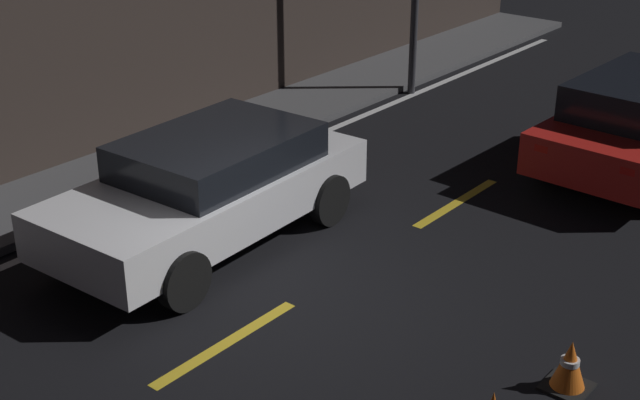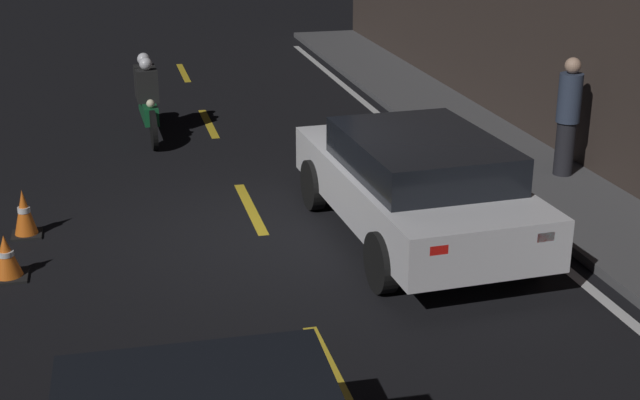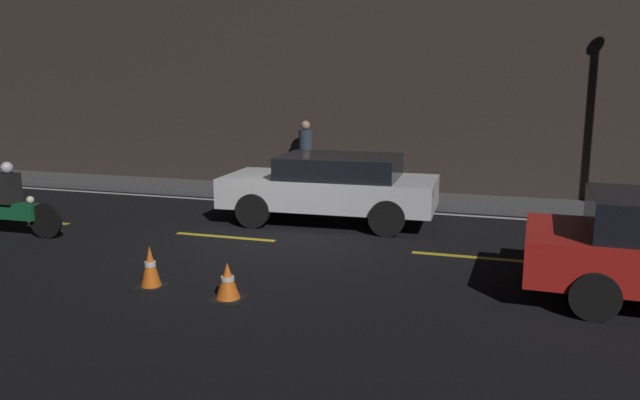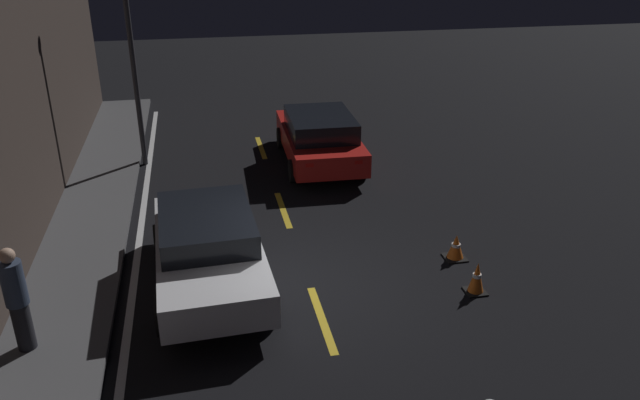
% 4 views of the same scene
% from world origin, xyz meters
% --- Properties ---
extents(ground_plane, '(56.00, 56.00, 0.00)m').
position_xyz_m(ground_plane, '(0.00, 0.00, 0.00)').
color(ground_plane, black).
extents(raised_curb, '(28.00, 1.71, 0.12)m').
position_xyz_m(raised_curb, '(0.00, 4.32, 0.06)').
color(raised_curb, '#4C4C4F').
rests_on(raised_curb, ground).
extents(building_front, '(28.00, 0.30, 7.90)m').
position_xyz_m(building_front, '(0.00, 5.33, 3.95)').
color(building_front, '#382D28').
rests_on(building_front, ground).
extents(lane_dash_b, '(2.00, 0.14, 0.01)m').
position_xyz_m(lane_dash_b, '(-5.50, 0.00, 0.00)').
color(lane_dash_b, gold).
rests_on(lane_dash_b, ground).
extents(lane_dash_c, '(2.00, 0.14, 0.01)m').
position_xyz_m(lane_dash_c, '(-1.00, 0.00, 0.00)').
color(lane_dash_c, gold).
rests_on(lane_dash_c, ground).
extents(lane_dash_d, '(2.00, 0.14, 0.01)m').
position_xyz_m(lane_dash_d, '(3.50, 0.00, 0.00)').
color(lane_dash_d, gold).
rests_on(lane_dash_d, ground).
extents(lane_solid_kerb, '(25.20, 0.14, 0.01)m').
position_xyz_m(lane_solid_kerb, '(0.00, 3.22, 0.00)').
color(lane_solid_kerb, silver).
rests_on(lane_solid_kerb, ground).
extents(sedan_white, '(4.37, 2.13, 1.38)m').
position_xyz_m(sedan_white, '(0.56, 1.80, 0.76)').
color(sedan_white, silver).
rests_on(sedan_white, ground).
extents(motorcycle, '(2.36, 0.38, 1.40)m').
position_xyz_m(motorcycle, '(-5.01, -1.09, 0.65)').
color(motorcycle, black).
rests_on(motorcycle, ground).
extents(traffic_cone_near, '(0.37, 0.37, 0.61)m').
position_xyz_m(traffic_cone_near, '(-0.73, -2.92, 0.30)').
color(traffic_cone_near, black).
rests_on(traffic_cone_near, ground).
extents(traffic_cone_mid, '(0.43, 0.43, 0.52)m').
position_xyz_m(traffic_cone_mid, '(0.52, -3.05, 0.25)').
color(traffic_cone_mid, black).
rests_on(traffic_cone_mid, ground).
extents(pedestrian, '(0.34, 0.34, 1.74)m').
position_xyz_m(pedestrian, '(-0.98, 4.68, 1.01)').
color(pedestrian, black).
rests_on(pedestrian, raised_curb).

